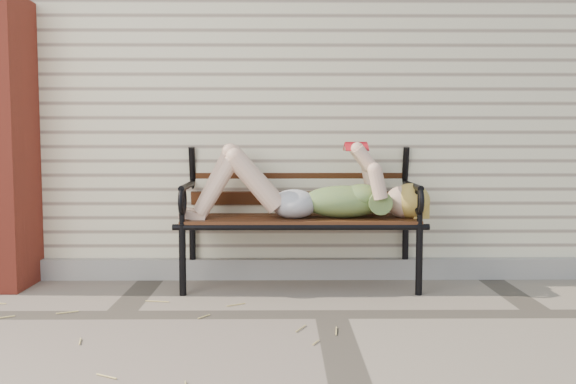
{
  "coord_description": "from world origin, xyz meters",
  "views": [
    {
      "loc": [
        -0.29,
        -3.7,
        1.03
      ],
      "look_at": [
        -0.25,
        0.47,
        0.69
      ],
      "focal_mm": 40.0,
      "sensor_mm": 36.0,
      "label": 1
    }
  ],
  "objects": [
    {
      "name": "ground",
      "position": [
        0.0,
        0.0,
        0.0
      ],
      "size": [
        80.0,
        80.0,
        0.0
      ],
      "primitive_type": "plane",
      "color": "#7A6E5D",
      "rests_on": "ground"
    },
    {
      "name": "house_wall",
      "position": [
        0.0,
        3.0,
        1.5
      ],
      "size": [
        8.0,
        4.0,
        3.0
      ],
      "primitive_type": "cube",
      "color": "beige",
      "rests_on": "ground"
    },
    {
      "name": "foundation_strip",
      "position": [
        0.0,
        0.97,
        0.07
      ],
      "size": [
        8.0,
        0.1,
        0.15
      ],
      "primitive_type": "cube",
      "color": "gray",
      "rests_on": "ground"
    },
    {
      "name": "garden_bench",
      "position": [
        -0.16,
        0.82,
        0.64
      ],
      "size": [
        1.78,
        0.71,
        1.15
      ],
      "color": "black",
      "rests_on": "ground"
    },
    {
      "name": "reading_woman",
      "position": [
        -0.15,
        0.68,
        0.68
      ],
      "size": [
        1.68,
        0.38,
        0.53
      ],
      "color": "#0A3E48",
      "rests_on": "ground"
    },
    {
      "name": "straw_scatter",
      "position": [
        -1.36,
        -0.52,
        0.01
      ],
      "size": [
        2.85,
        1.6,
        0.01
      ],
      "color": "#D7BD69",
      "rests_on": "ground"
    }
  ]
}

